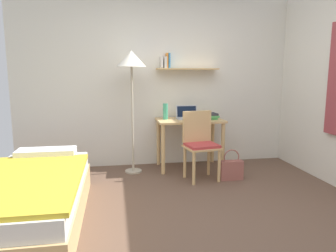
% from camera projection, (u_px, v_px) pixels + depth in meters
% --- Properties ---
extents(ground_plane, '(5.28, 5.28, 0.00)m').
position_uv_depth(ground_plane, '(192.00, 219.00, 3.10)').
color(ground_plane, brown).
extents(wall_back, '(4.40, 0.27, 2.60)m').
position_uv_depth(wall_back, '(162.00, 81.00, 4.85)').
color(wall_back, silver).
rests_on(wall_back, ground_plane).
extents(bed, '(0.96, 1.97, 0.54)m').
position_uv_depth(bed, '(31.00, 198.00, 3.00)').
color(bed, tan).
rests_on(bed, ground_plane).
extents(desk, '(0.97, 0.58, 0.74)m').
position_uv_depth(desk, '(190.00, 129.00, 4.71)').
color(desk, tan).
rests_on(desk, ground_plane).
extents(desk_chair, '(0.49, 0.44, 0.91)m').
position_uv_depth(desk_chair, '(200.00, 142.00, 4.23)').
color(desk_chair, tan).
rests_on(desk_chair, ground_plane).
extents(standing_lamp, '(0.41, 0.41, 1.73)m').
position_uv_depth(standing_lamp, '(131.00, 65.00, 4.35)').
color(standing_lamp, '#B2A893').
rests_on(standing_lamp, ground_plane).
extents(laptop, '(0.33, 0.21, 0.20)m').
position_uv_depth(laptop, '(187.00, 115.00, 4.74)').
color(laptop, '#B7BABF').
rests_on(laptop, desk).
extents(water_bottle, '(0.07, 0.07, 0.24)m').
position_uv_depth(water_bottle, '(165.00, 111.00, 4.67)').
color(water_bottle, '#42A87F').
rests_on(water_bottle, desk).
extents(book_stack, '(0.20, 0.25, 0.09)m').
position_uv_depth(book_stack, '(211.00, 116.00, 4.72)').
color(book_stack, '#4CA856').
rests_on(book_stack, desk).
extents(handbag, '(0.31, 0.11, 0.42)m').
position_uv_depth(handbag, '(231.00, 169.00, 4.24)').
color(handbag, '#99564C').
rests_on(handbag, ground_plane).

